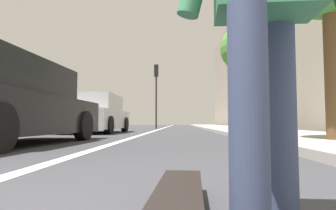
{
  "coord_description": "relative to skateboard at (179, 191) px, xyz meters",
  "views": [
    {
      "loc": [
        -0.34,
        -0.1,
        0.39
      ],
      "look_at": [
        11.62,
        0.44,
        1.14
      ],
      "focal_mm": 30.45,
      "sensor_mm": 36.0,
      "label": 1
    }
  ],
  "objects": [
    {
      "name": "ground_plane",
      "position": [
        9.08,
        0.09,
        -0.09
      ],
      "size": [
        80.0,
        80.0,
        0.0
      ],
      "primitive_type": "plane",
      "color": "#38383D"
    },
    {
      "name": "lane_stripe_white",
      "position": [
        19.08,
        1.26,
        -0.09
      ],
      "size": [
        52.0,
        0.16,
        0.01
      ],
      "primitive_type": "cube",
      "color": "silver",
      "rests_on": "ground"
    },
    {
      "name": "sidewalk_curb",
      "position": [
        17.08,
        -2.98,
        -0.04
      ],
      "size": [
        52.0,
        3.2,
        0.11
      ],
      "primitive_type": "cube",
      "color": "#9E9B93",
      "rests_on": "ground"
    },
    {
      "name": "building_facade",
      "position": [
        21.08,
        -5.67,
        5.47
      ],
      "size": [
        40.0,
        1.2,
        11.14
      ],
      "primitive_type": "cube",
      "color": "gray",
      "rests_on": "ground"
    },
    {
      "name": "skateboard",
      "position": [
        0.0,
        0.0,
        0.0
      ],
      "size": [
        0.85,
        0.24,
        0.11
      ],
      "color": "green",
      "rests_on": "ground"
    },
    {
      "name": "parked_car_near",
      "position": [
        3.66,
        3.15,
        0.63
      ],
      "size": [
        4.67,
        2.17,
        1.49
      ],
      "color": "black",
      "rests_on": "ground"
    },
    {
      "name": "parked_car_mid",
      "position": [
        9.67,
        3.29,
        0.61
      ],
      "size": [
        4.34,
        1.94,
        1.47
      ],
      "color": "#B7B7BC",
      "rests_on": "ground"
    },
    {
      "name": "traffic_light",
      "position": [
        17.95,
        1.66,
        2.91
      ],
      "size": [
        0.33,
        0.28,
        4.35
      ],
      "color": "#2D2D2D",
      "rests_on": "ground"
    },
    {
      "name": "street_tree_mid",
      "position": [
        10.1,
        -2.58,
        3.22
      ],
      "size": [
        1.96,
        1.96,
        4.37
      ],
      "color": "brown",
      "rests_on": "ground"
    }
  ]
}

